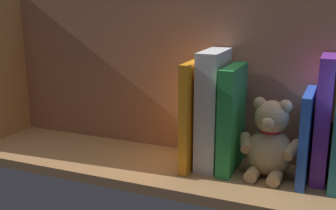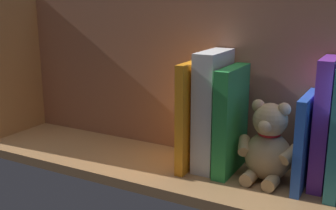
% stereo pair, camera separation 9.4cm
% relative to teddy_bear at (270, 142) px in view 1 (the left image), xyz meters
% --- Properties ---
extents(ground_plane, '(1.02, 0.26, 0.02)m').
position_rel_teddy_bear_xyz_m(ground_plane, '(0.22, 0.02, -0.09)').
color(ground_plane, '#A87A4C').
extents(shelf_back_panel, '(1.02, 0.02, 0.38)m').
position_rel_teddy_bear_xyz_m(shelf_back_panel, '(0.22, -0.09, 0.12)').
color(shelf_back_panel, '#9F6548').
rests_on(shelf_back_panel, ground_plane).
extents(book_3, '(0.03, 0.10, 0.26)m').
position_rel_teddy_bear_xyz_m(book_3, '(-0.10, -0.02, 0.06)').
color(book_3, purple).
rests_on(book_3, ground_plane).
extents(book_4, '(0.02, 0.14, 0.19)m').
position_rel_teddy_bear_xyz_m(book_4, '(-0.07, -0.01, 0.02)').
color(book_4, blue).
rests_on(book_4, ground_plane).
extents(teddy_bear, '(0.14, 0.11, 0.17)m').
position_rel_teddy_bear_xyz_m(teddy_bear, '(0.00, 0.00, 0.00)').
color(teddy_bear, tan).
rests_on(teddy_bear, ground_plane).
extents(book_5, '(0.03, 0.14, 0.23)m').
position_rel_teddy_bear_xyz_m(book_5, '(0.08, -0.01, 0.04)').
color(book_5, green).
rests_on(book_5, ground_plane).
extents(dictionary_thick_white, '(0.05, 0.13, 0.26)m').
position_rel_teddy_bear_xyz_m(dictionary_thick_white, '(0.13, -0.01, 0.06)').
color(dictionary_thick_white, white).
rests_on(dictionary_thick_white, ground_plane).
extents(book_6, '(0.02, 0.15, 0.24)m').
position_rel_teddy_bear_xyz_m(book_6, '(0.17, 0.00, 0.04)').
color(book_6, orange).
rests_on(book_6, ground_plane).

